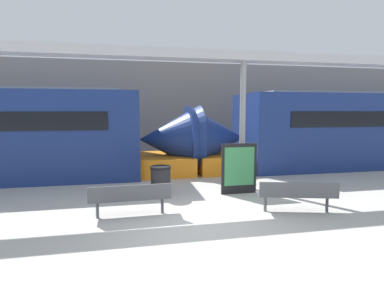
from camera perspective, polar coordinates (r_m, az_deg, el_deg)
name	(u,v)px	position (r m, az deg, el deg)	size (l,w,h in m)	color
ground_plane	(204,228)	(6.45, 2.33, -15.74)	(60.00, 60.00, 0.00)	#B2AFA8
station_wall	(158,109)	(16.38, -6.43, 6.62)	(56.00, 0.20, 5.00)	gray
bench_near	(130,196)	(7.08, -11.66, -9.76)	(1.86, 0.48, 0.76)	#4C4F54
bench_far	(297,193)	(7.60, 19.42, -8.86)	(1.88, 0.88, 0.76)	#4C4F54
trash_bin	(161,181)	(8.59, -5.98, -7.05)	(0.59, 0.59, 0.86)	black
poster_board	(239,168)	(8.85, 8.94, -4.61)	(1.06, 0.07, 1.48)	black
support_column_near	(242,126)	(9.48, 9.60, 3.46)	(0.18, 0.18, 3.91)	gray
canopy_beam	(244,57)	(9.60, 9.84, 16.05)	(28.00, 0.60, 0.28)	#B7B7BC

